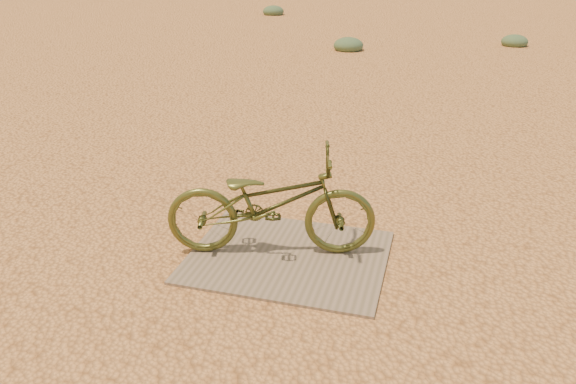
# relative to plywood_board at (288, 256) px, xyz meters

# --- Properties ---
(ground) EXTENTS (120.00, 120.00, 0.00)m
(ground) POSITION_rel_plywood_board_xyz_m (0.34, -0.52, -0.01)
(ground) COLOR #DD9354
(ground) RESTS_ON ground
(plywood_board) EXTENTS (1.48, 1.19, 0.02)m
(plywood_board) POSITION_rel_plywood_board_xyz_m (0.00, 0.00, 0.00)
(plywood_board) COLOR #7E6554
(plywood_board) RESTS_ON ground
(bicycle) EXTENTS (1.65, 0.93, 0.82)m
(bicycle) POSITION_rel_plywood_board_xyz_m (-0.14, 0.03, 0.42)
(bicycle) COLOR #494D1F
(bicycle) RESTS_ON plywood_board
(kale_a) EXTENTS (0.65, 0.65, 0.36)m
(kale_a) POSITION_rel_plywood_board_xyz_m (-1.13, 8.94, -0.01)
(kale_a) COLOR #495F41
(kale_a) RESTS_ON ground
(kale_b) EXTENTS (0.59, 0.59, 0.33)m
(kale_b) POSITION_rel_plywood_board_xyz_m (2.45, 10.53, -0.01)
(kale_b) COLOR #495F41
(kale_b) RESTS_ON ground
(kale_c) EXTENTS (0.68, 0.68, 0.38)m
(kale_c) POSITION_rel_plywood_board_xyz_m (-4.63, 14.68, -0.01)
(kale_c) COLOR #495F41
(kale_c) RESTS_ON ground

